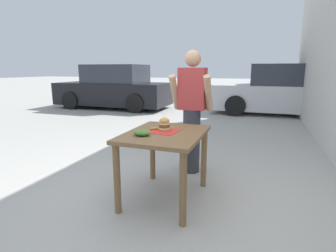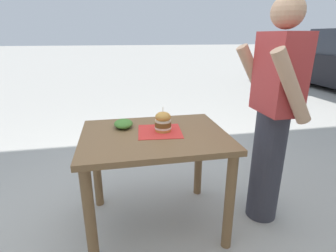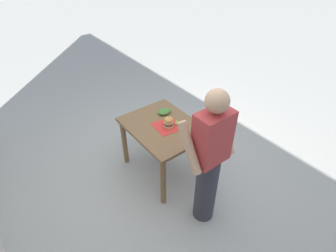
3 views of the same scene
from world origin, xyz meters
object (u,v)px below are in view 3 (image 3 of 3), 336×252
at_px(patio_table, 163,134).
at_px(sandwich, 169,122).
at_px(side_salad, 164,111).
at_px(diner_across_table, 209,160).
at_px(pickle_spear, 176,122).

distance_m(patio_table, sandwich, 0.22).
distance_m(sandwich, side_salad, 0.32).
height_order(patio_table, diner_across_table, diner_across_table).
distance_m(patio_table, diner_across_table, 0.92).
relative_size(patio_table, sandwich, 5.73).
distance_m(pickle_spear, side_salad, 0.28).
relative_size(sandwich, pickle_spear, 1.91).
height_order(sandwich, diner_across_table, diner_across_table).
bearing_deg(diner_across_table, sandwich, -97.28).
bearing_deg(diner_across_table, patio_table, -94.65).
bearing_deg(diner_across_table, pickle_spear, -105.81).
xyz_separation_m(pickle_spear, side_salad, (-0.02, -0.28, 0.01)).
bearing_deg(sandwich, side_salad, -117.00).
xyz_separation_m(patio_table, pickle_spear, (-0.16, 0.07, 0.15)).
distance_m(sandwich, diner_across_table, 0.82).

